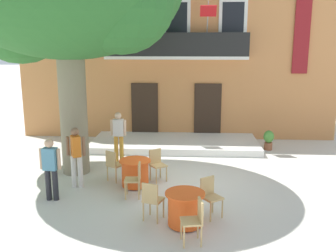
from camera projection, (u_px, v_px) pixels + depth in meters
name	position (u px, v px, depth m)	size (l,w,h in m)	color
ground_plane	(183.00, 180.00, 10.83)	(120.00, 120.00, 0.00)	beige
building_facade	(178.00, 47.00, 16.86)	(13.00, 5.09, 7.50)	#CC844C
entrance_step_platform	(175.00, 143.00, 14.41)	(6.33, 2.65, 0.25)	silver
cafe_table_near_tree	(135.00, 173.00, 10.30)	(0.86, 0.86, 0.76)	#EA561E
cafe_chair_near_tree_0	(157.00, 163.00, 10.73)	(0.56, 0.56, 0.91)	tan
cafe_chair_near_tree_1	(114.00, 164.00, 10.66)	(0.55, 0.55, 0.91)	tan
cafe_chair_near_tree_2	(135.00, 178.00, 9.54)	(0.42, 0.42, 0.91)	tan
cafe_table_middle	(185.00, 209.00, 8.06)	(0.86, 0.86, 0.76)	#EA561E
cafe_chair_middle_0	(210.00, 194.00, 8.49)	(0.56, 0.56, 0.91)	tan
cafe_chair_middle_1	(152.00, 199.00, 8.25)	(0.51, 0.51, 0.91)	tan
cafe_chair_middle_2	(195.00, 218.00, 7.32)	(0.47, 0.47, 0.91)	tan
ground_planter_left	(83.00, 139.00, 14.29)	(0.38, 0.38, 0.53)	#47423D
ground_planter_right	(269.00, 139.00, 13.90)	(0.38, 0.38, 0.73)	#995638
pedestrian_near_entrance	(51.00, 166.00, 9.30)	(0.53, 0.25, 1.59)	#232328
pedestrian_mid_plaza	(118.00, 134.00, 12.41)	(0.53, 0.24, 1.67)	gold
pedestrian_by_tree	(76.00, 154.00, 10.12)	(0.53, 0.40, 1.69)	silver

